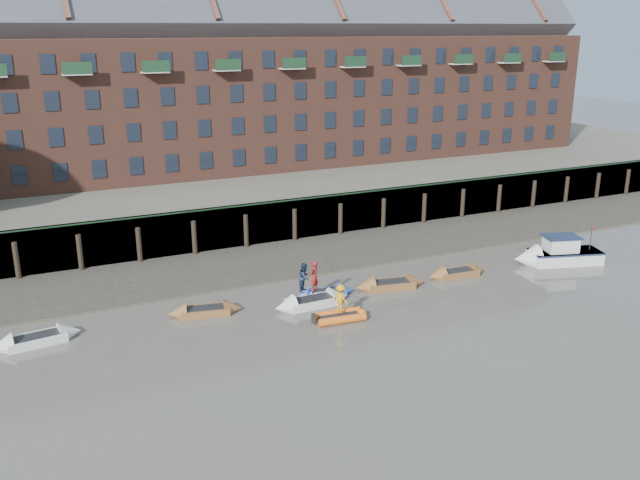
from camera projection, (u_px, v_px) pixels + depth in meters
ground at (429, 366)px, 33.63m from camera, size 220.00×220.00×0.00m
foreshore at (290, 259)px, 49.18m from camera, size 110.00×8.00×0.50m
mud_band at (309, 274)px, 46.24m from camera, size 110.00×1.60×0.10m
river_wall at (268, 223)px, 52.48m from camera, size 110.00×1.23×3.30m
bank_terrace at (217, 187)px, 64.25m from camera, size 110.00×28.00×3.20m
apartment_terrace at (208, 64)px, 61.73m from camera, size 80.60×15.56×20.98m
rowboat_0 at (37, 340)px, 35.95m from camera, size 4.78×1.93×1.35m
rowboat_2 at (205, 311)px, 39.60m from camera, size 4.49×2.05×1.26m
rowboat_3 at (312, 302)px, 40.84m from camera, size 4.89×1.53×1.41m
rowboat_4 at (325, 294)px, 42.22m from camera, size 4.06×1.39×1.16m
rowboat_5 at (391, 285)px, 43.59m from camera, size 4.85×2.18×1.36m
rowboat_6 at (457, 273)px, 45.68m from camera, size 4.42×1.56×1.26m
rib_tender at (341, 316)px, 38.87m from camera, size 3.12×1.69×0.53m
motor_launch at (551, 255)px, 48.00m from camera, size 6.60×3.76×2.59m
person_rower_a at (314, 276)px, 40.46m from camera, size 0.81×0.76×1.86m
person_rower_b at (305, 277)px, 40.37m from camera, size 1.08×1.08×1.77m
person_rib_crew at (341, 298)px, 38.62m from camera, size 0.94×1.20×1.64m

